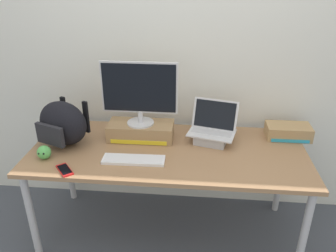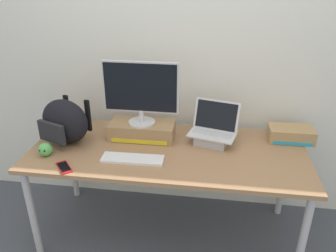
{
  "view_description": "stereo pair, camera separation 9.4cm",
  "coord_description": "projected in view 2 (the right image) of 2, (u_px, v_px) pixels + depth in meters",
  "views": [
    {
      "loc": [
        0.19,
        -2.05,
        1.91
      ],
      "look_at": [
        0.0,
        0.0,
        0.93
      ],
      "focal_mm": 35.93,
      "sensor_mm": 36.0,
      "label": 1
    },
    {
      "loc": [
        0.29,
        -2.04,
        1.91
      ],
      "look_at": [
        0.0,
        0.0,
        0.93
      ],
      "focal_mm": 35.93,
      "sensor_mm": 36.0,
      "label": 2
    }
  ],
  "objects": [
    {
      "name": "ground_plane",
      "position": [
        168.0,
        231.0,
        2.68
      ],
      "size": [
        20.0,
        20.0,
        0.0
      ],
      "primitive_type": "plane",
      "color": "#474C56"
    },
    {
      "name": "back_wall",
      "position": [
        177.0,
        54.0,
        2.58
      ],
      "size": [
        7.0,
        0.1,
        2.6
      ],
      "primitive_type": "cube",
      "color": "silver",
      "rests_on": "ground"
    },
    {
      "name": "desk",
      "position": [
        168.0,
        157.0,
        2.39
      ],
      "size": [
        1.92,
        0.83,
        0.75
      ],
      "color": "#99704C",
      "rests_on": "ground"
    },
    {
      "name": "toner_box_yellow",
      "position": [
        142.0,
        130.0,
        2.49
      ],
      "size": [
        0.48,
        0.22,
        0.12
      ],
      "color": "#9E7A51",
      "rests_on": "desk"
    },
    {
      "name": "desktop_monitor",
      "position": [
        141.0,
        92.0,
        2.36
      ],
      "size": [
        0.54,
        0.2,
        0.46
      ],
      "rotation": [
        0.0,
        0.0,
        -0.01
      ],
      "color": "silver",
      "rests_on": "toner_box_yellow"
    },
    {
      "name": "open_laptop",
      "position": [
        213.0,
        134.0,
        2.43
      ],
      "size": [
        0.37,
        0.3,
        0.29
      ],
      "rotation": [
        0.0,
        0.0,
        -0.25
      ],
      "color": "#ADADB2",
      "rests_on": "desk"
    },
    {
      "name": "external_keyboard",
      "position": [
        133.0,
        159.0,
        2.22
      ],
      "size": [
        0.41,
        0.13,
        0.02
      ],
      "rotation": [
        0.0,
        0.0,
        0.02
      ],
      "color": "white",
      "rests_on": "desk"
    },
    {
      "name": "messenger_backpack",
      "position": [
        65.0,
        121.0,
        2.4
      ],
      "size": [
        0.43,
        0.36,
        0.32
      ],
      "rotation": [
        0.0,
        0.0,
        -0.37
      ],
      "color": "black",
      "rests_on": "desk"
    },
    {
      "name": "coffee_mug",
      "position": [
        72.0,
        120.0,
        2.69
      ],
      "size": [
        0.13,
        0.08,
        0.09
      ],
      "color": "black",
      "rests_on": "desk"
    },
    {
      "name": "cell_phone",
      "position": [
        64.0,
        167.0,
        2.13
      ],
      "size": [
        0.15,
        0.16,
        0.01
      ],
      "rotation": [
        0.0,
        0.0,
        0.69
      ],
      "color": "red",
      "rests_on": "desk"
    },
    {
      "name": "plush_toy",
      "position": [
        45.0,
        149.0,
        2.26
      ],
      "size": [
        0.09,
        0.09,
        0.09
      ],
      "color": "#56B256",
      "rests_on": "desk"
    },
    {
      "name": "toner_box_cyan",
      "position": [
        291.0,
        134.0,
        2.46
      ],
      "size": [
        0.32,
        0.18,
        0.1
      ],
      "color": "#A88456",
      "rests_on": "desk"
    }
  ]
}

